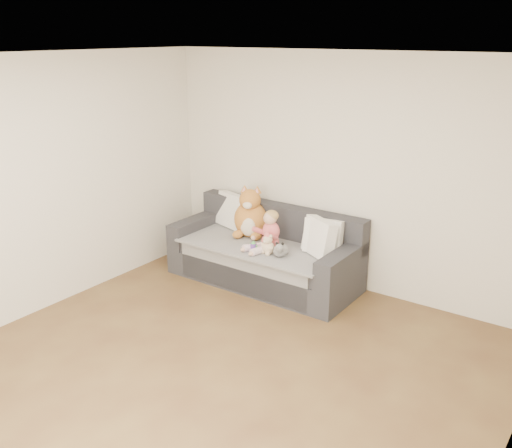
# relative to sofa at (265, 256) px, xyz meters

# --- Properties ---
(room_shell) EXTENTS (5.00, 5.00, 5.00)m
(room_shell) POSITION_rel_sofa_xyz_m (0.74, -1.64, 0.99)
(room_shell) COLOR brown
(room_shell) RESTS_ON ground
(sofa) EXTENTS (2.20, 0.94, 0.85)m
(sofa) POSITION_rel_sofa_xyz_m (0.00, 0.00, 0.00)
(sofa) COLOR #2A2A2F
(sofa) RESTS_ON ground
(cushion_left) EXTENTS (0.49, 0.32, 0.43)m
(cushion_left) POSITION_rel_sofa_xyz_m (-0.66, 0.23, 0.37)
(cushion_left) COLOR white
(cushion_left) RESTS_ON sofa
(cushion_right_back) EXTENTS (0.44, 0.25, 0.39)m
(cushion_right_back) POSITION_rel_sofa_xyz_m (0.69, 0.10, 0.35)
(cushion_right_back) COLOR white
(cushion_right_back) RESTS_ON sofa
(cushion_right_front) EXTENTS (0.48, 0.38, 0.41)m
(cushion_right_front) POSITION_rel_sofa_xyz_m (0.68, 0.02, 0.36)
(cushion_right_front) COLOR white
(cushion_right_front) RESTS_ON sofa
(toddler) EXTENTS (0.32, 0.46, 0.45)m
(toddler) POSITION_rel_sofa_xyz_m (0.13, -0.14, 0.35)
(toddler) COLOR #CE4869
(toddler) RESTS_ON sofa
(plush_cat) EXTENTS (0.51, 0.50, 0.64)m
(plush_cat) POSITION_rel_sofa_xyz_m (-0.28, 0.10, 0.40)
(plush_cat) COLOR #B96329
(plush_cat) RESTS_ON sofa
(teddy_bear) EXTENTS (0.18, 0.14, 0.23)m
(teddy_bear) POSITION_rel_sofa_xyz_m (0.22, -0.28, 0.26)
(teddy_bear) COLOR tan
(teddy_bear) RESTS_ON sofa
(plush_cow) EXTENTS (0.16, 0.23, 0.19)m
(plush_cow) POSITION_rel_sofa_xyz_m (0.38, -0.27, 0.24)
(plush_cow) COLOR white
(plush_cow) RESTS_ON sofa
(sippy_cup) EXTENTS (0.11, 0.08, 0.13)m
(sippy_cup) POSITION_rel_sofa_xyz_m (0.05, -0.31, 0.23)
(sippy_cup) COLOR #653A9E
(sippy_cup) RESTS_ON sofa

